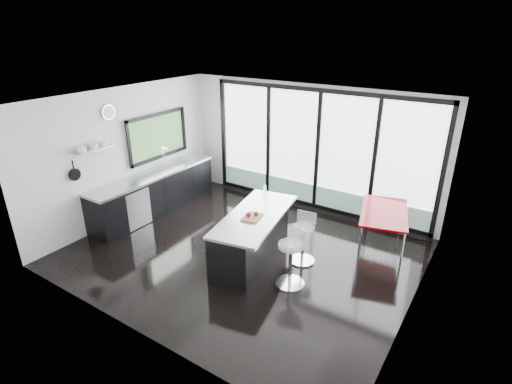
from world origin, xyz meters
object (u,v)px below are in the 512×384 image
Objects in this scene: bar_stool_near at (290,264)px; red_table at (382,230)px; island at (252,235)px; bar_stool_far at (303,244)px.

bar_stool_near reaches higher than red_table.
island reaches higher than bar_stool_far.
red_table is at bearing 40.19° from island.
bar_stool_near is 0.54× the size of red_table.
bar_stool_near is (1.00, -0.38, -0.06)m from island.
island is 2.93× the size of bar_stool_near.
island is 3.15× the size of bar_stool_far.
island is 2.47m from red_table.
bar_stool_near is 1.07× the size of bar_stool_far.
bar_stool_near is at bearing -20.71° from island.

